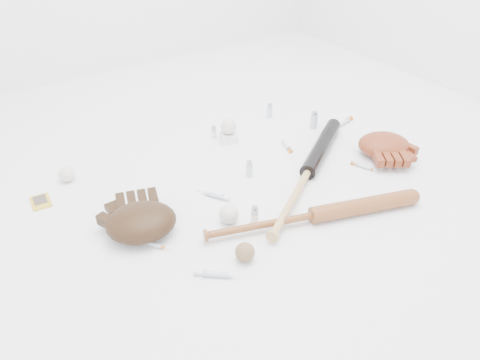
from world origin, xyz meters
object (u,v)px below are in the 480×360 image
pedestal (229,137)px  glove_dark (141,222)px  bat_wood (314,215)px  bat_dark (308,172)px

pedestal → glove_dark: bearing=-147.7°
bat_wood → pedestal: (0.06, 0.66, -0.01)m
bat_wood → glove_dark: bearing=169.7°
bat_dark → pedestal: 0.45m
bat_dark → pedestal: size_ratio=12.49×
glove_dark → pedestal: size_ratio=3.95×
bat_wood → pedestal: bat_wood is taller
bat_dark → bat_wood: size_ratio=1.08×
bat_dark → bat_wood: bat_dark is taller
bat_wood → pedestal: size_ratio=11.53×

